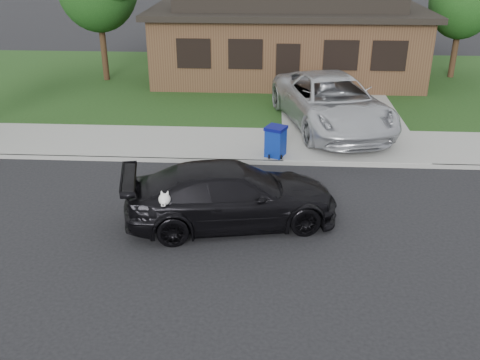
{
  "coord_description": "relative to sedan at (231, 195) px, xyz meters",
  "views": [
    {
      "loc": [
        3.31,
        -11.68,
        6.5
      ],
      "look_at": [
        2.62,
        -0.07,
        1.1
      ],
      "focal_mm": 40.0,
      "sensor_mm": 36.0,
      "label": 1
    }
  ],
  "objects": [
    {
      "name": "recycling_bin",
      "position": [
        1.08,
        4.09,
        -0.14
      ],
      "size": [
        0.77,
        0.77,
        0.96
      ],
      "rotation": [
        0.0,
        0.0,
        -0.42
      ],
      "color": "navy",
      "rests_on": "sidewalk"
    },
    {
      "name": "tree_1",
      "position": [
        9.72,
        14.57,
        2.97
      ],
      "size": [
        3.15,
        3.0,
        5.25
      ],
      "color": "#332114",
      "rests_on": "ground"
    },
    {
      "name": "ground",
      "position": [
        -2.42,
        0.18,
        -0.75
      ],
      "size": [
        120.0,
        120.0,
        0.0
      ],
      "primitive_type": "plane",
      "color": "black",
      "rests_on": "ground"
    },
    {
      "name": "sidewalk",
      "position": [
        -2.42,
        5.18,
        -0.69
      ],
      "size": [
        60.0,
        3.0,
        0.12
      ],
      "primitive_type": "cube",
      "color": "gray",
      "rests_on": "ground"
    },
    {
      "name": "driveway",
      "position": [
        3.58,
        10.18,
        -0.68
      ],
      "size": [
        4.5,
        13.0,
        0.14
      ],
      "primitive_type": "cube",
      "color": "gray",
      "rests_on": "ground"
    },
    {
      "name": "sedan",
      "position": [
        0.0,
        0.0,
        0.0
      ],
      "size": [
        5.47,
        3.12,
        1.49
      ],
      "rotation": [
        0.0,
        0.0,
        1.78
      ],
      "color": "black",
      "rests_on": "ground"
    },
    {
      "name": "minivan",
      "position": [
        3.06,
        6.96,
        0.3
      ],
      "size": [
        4.48,
        7.03,
        1.81
      ],
      "primitive_type": "imported",
      "rotation": [
        0.0,
        0.0,
        0.24
      ],
      "color": "silver",
      "rests_on": "driveway"
    },
    {
      "name": "lawn",
      "position": [
        -2.42,
        13.18,
        -0.68
      ],
      "size": [
        60.0,
        13.0,
        0.13
      ],
      "primitive_type": "cube",
      "color": "#193814",
      "rests_on": "ground"
    },
    {
      "name": "house",
      "position": [
        1.58,
        15.17,
        1.39
      ],
      "size": [
        12.6,
        8.6,
        4.65
      ],
      "color": "#422B1C",
      "rests_on": "ground"
    },
    {
      "name": "curb",
      "position": [
        -2.42,
        3.68,
        -0.69
      ],
      "size": [
        60.0,
        0.12,
        0.12
      ],
      "primitive_type": "cube",
      "color": "gray",
      "rests_on": "ground"
    }
  ]
}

